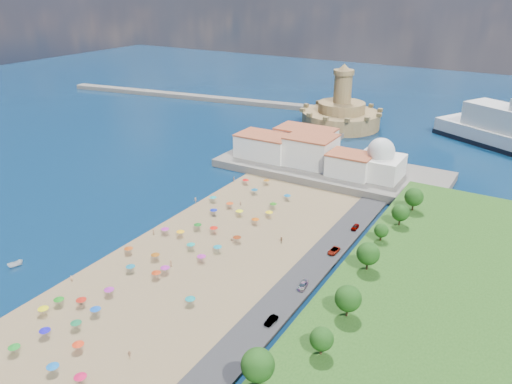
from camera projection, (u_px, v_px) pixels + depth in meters
The scene contains 11 objects.
ground at pixel (201, 243), 145.63m from camera, with size 700.00×700.00×0.00m, color #071938.
terrace at pixel (331, 169), 198.03m from camera, with size 90.00×36.00×3.00m, color #59544C.
jetty at pixel (316, 139), 236.15m from camera, with size 18.00×70.00×2.40m, color #59544C.
breakwater at pixel (205, 98), 317.72m from camera, with size 200.00×7.00×2.60m, color #59544C.
waterfront_buildings at pixel (302, 148), 202.16m from camera, with size 57.00×29.00×11.00m.
domed_building at pixel (380, 162), 184.11m from camera, with size 16.00×16.00×15.00m.
fortress at pixel (341, 114), 257.70m from camera, with size 40.00×40.00×32.40m.
beach_parasols at pixel (168, 254), 135.65m from camera, with size 32.22×118.23×2.20m.
beachgoers at pixel (177, 244), 142.93m from camera, with size 40.09×98.42×1.86m.
parked_cars at pixel (322, 264), 132.45m from camera, with size 2.47×56.69×1.33m.
hillside_trees at pixel (353, 273), 112.40m from camera, with size 11.86×107.47×7.57m.
Camera 1 is at (79.35, -101.73, 71.07)m, focal length 35.00 mm.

